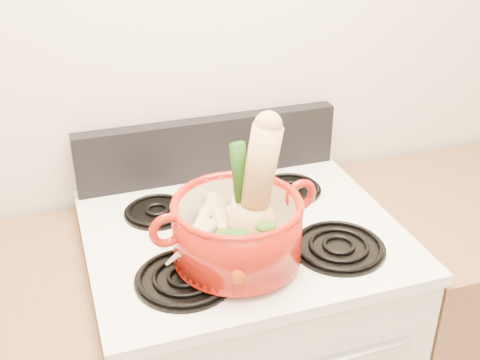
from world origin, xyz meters
name	(u,v)px	position (x,y,z in m)	size (l,w,h in m)	color
wall_back	(202,55)	(0.00, 1.75, 1.30)	(3.50, 0.02, 2.60)	white
cooktop	(242,233)	(0.00, 1.40, 0.93)	(0.78, 0.67, 0.03)	white
control_backsplash	(209,148)	(0.00, 1.70, 1.04)	(0.76, 0.05, 0.18)	black
burner_front_left	(185,277)	(-0.19, 1.24, 0.96)	(0.22, 0.22, 0.02)	black
burner_front_right	(339,246)	(0.19, 1.24, 0.96)	(0.22, 0.22, 0.02)	black
burner_back_left	(157,211)	(-0.19, 1.54, 0.96)	(0.17, 0.17, 0.02)	black
burner_back_right	(290,188)	(0.19, 1.54, 0.96)	(0.17, 0.17, 0.02)	black
dutch_oven	(237,230)	(-0.06, 1.27, 1.04)	(0.29, 0.29, 0.14)	#A11509
pot_handle_left	(167,230)	(-0.22, 1.24, 1.09)	(0.08, 0.08, 0.02)	#A11509
pot_handle_right	(301,195)	(0.11, 1.29, 1.09)	(0.08, 0.08, 0.02)	#A11509
squash	(252,186)	(-0.02, 1.28, 1.14)	(0.12, 0.12, 0.29)	tan
leek	(241,193)	(-0.04, 1.29, 1.12)	(0.04, 0.04, 0.25)	silver
ginger	(230,216)	(-0.05, 1.36, 1.02)	(0.08, 0.06, 0.04)	#D7B184
parsnip_0	(205,234)	(-0.12, 1.30, 1.02)	(0.04, 0.04, 0.23)	beige
parsnip_1	(200,231)	(-0.13, 1.31, 1.03)	(0.04, 0.04, 0.19)	beige
parsnip_2	(224,229)	(-0.08, 1.29, 1.04)	(0.04, 0.04, 0.20)	beige
parsnip_3	(191,242)	(-0.17, 1.26, 1.03)	(0.03, 0.03, 0.16)	beige
parsnip_4	(199,225)	(-0.14, 1.31, 1.04)	(0.04, 0.04, 0.21)	beige
parsnip_5	(221,223)	(-0.09, 1.29, 1.05)	(0.04, 0.04, 0.20)	beige
carrot_0	(230,256)	(-0.09, 1.21, 1.01)	(0.03, 0.03, 0.14)	#DB5E0A
carrot_1	(230,258)	(-0.10, 1.19, 1.02)	(0.03, 0.03, 0.15)	#C64B09
carrot_2	(250,235)	(-0.03, 1.25, 1.03)	(0.03, 0.03, 0.19)	#C33C09
carrot_3	(227,251)	(-0.10, 1.21, 1.03)	(0.03, 0.03, 0.13)	#B83009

